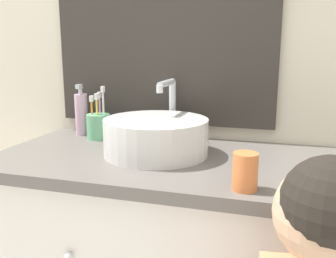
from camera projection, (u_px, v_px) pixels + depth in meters
sink_basin at (156, 135)px, 1.18m from camera, size 0.33×0.38×0.23m
toothbrush_holder at (99, 125)px, 1.38m from camera, size 0.09×0.09×0.19m
soap_dispenser at (81, 114)px, 1.44m from camera, size 0.05×0.05×0.20m
drinking_cup at (245, 171)px, 0.88m from camera, size 0.06×0.06×0.09m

